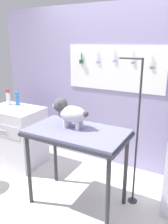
# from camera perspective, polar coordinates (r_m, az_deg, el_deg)

# --- Properties ---
(ground) EXTENTS (4.40, 4.00, 0.04)m
(ground) POSITION_cam_1_polar(r_m,az_deg,el_deg) (2.78, -3.00, -23.97)
(ground) COLOR silver
(rear_wall_panel) EXTENTS (4.00, 0.11, 2.30)m
(rear_wall_panel) POSITION_cam_1_polar(r_m,az_deg,el_deg) (3.31, 8.47, 5.65)
(rear_wall_panel) COLOR #958AB5
(rear_wall_panel) RESTS_ON ground
(grooming_table) EXTENTS (1.08, 0.62, 0.91)m
(grooming_table) POSITION_cam_1_polar(r_m,az_deg,el_deg) (2.48, -1.80, -6.50)
(grooming_table) COLOR #2D2D33
(grooming_table) RESTS_ON ground
(grooming_arm) EXTENTS (0.30, 0.11, 1.65)m
(grooming_arm) POSITION_cam_1_polar(r_m,az_deg,el_deg) (2.58, 12.70, -6.97)
(grooming_arm) COLOR #2D2D33
(grooming_arm) RESTS_ON ground
(dog) EXTENTS (0.44, 0.21, 0.32)m
(dog) POSITION_cam_1_polar(r_m,az_deg,el_deg) (2.48, -3.66, -0.07)
(dog) COLOR silver
(dog) RESTS_ON grooming_table
(counter_left) EXTENTS (0.80, 0.58, 0.87)m
(counter_left) POSITION_cam_1_polar(r_m,az_deg,el_deg) (3.67, -16.32, -5.57)
(counter_left) COLOR silver
(counter_left) RESTS_ON ground
(detangler_spray) EXTENTS (0.06, 0.06, 0.24)m
(detangler_spray) POSITION_cam_1_polar(r_m,az_deg,el_deg) (3.72, -18.18, 3.27)
(detangler_spray) COLOR white
(detangler_spray) RESTS_ON counter_left
(pump_bottle_white) EXTENTS (0.06, 0.06, 0.21)m
(pump_bottle_white) POSITION_cam_1_polar(r_m,az_deg,el_deg) (3.67, -16.13, 3.00)
(pump_bottle_white) COLOR #3C77C3
(pump_bottle_white) RESTS_ON counter_left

